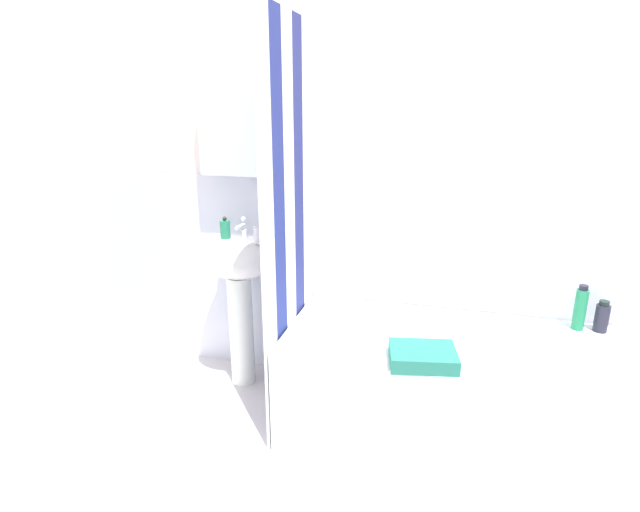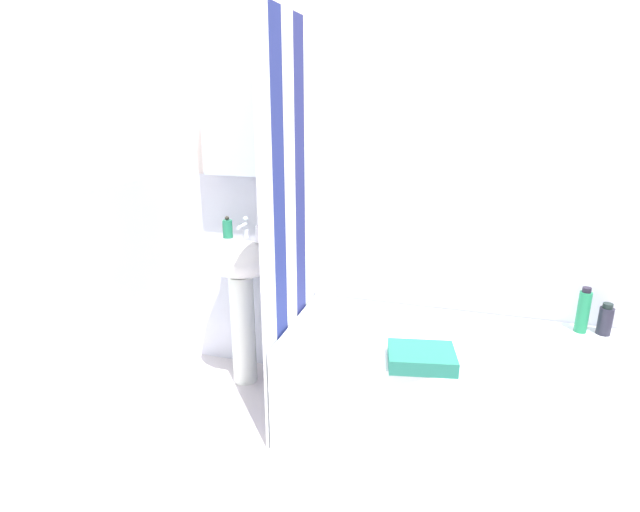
{
  "view_description": "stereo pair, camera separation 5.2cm",
  "coord_description": "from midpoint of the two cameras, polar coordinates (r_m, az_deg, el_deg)",
  "views": [
    {
      "loc": [
        0.16,
        -1.4,
        1.62
      ],
      "look_at": [
        -0.43,
        0.77,
        0.91
      ],
      "focal_mm": 28.08,
      "sensor_mm": 36.0,
      "label": 1
    },
    {
      "loc": [
        0.21,
        -1.39,
        1.62
      ],
      "look_at": [
        -0.43,
        0.77,
        0.91
      ],
      "focal_mm": 28.08,
      "sensor_mm": 36.0,
      "label": 2
    }
  ],
  "objects": [
    {
      "name": "sink",
      "position": [
        2.87,
        -8.5,
        -2.87
      ],
      "size": [
        0.44,
        0.34,
        0.87
      ],
      "color": "white",
      "rests_on": "ground_plane"
    },
    {
      "name": "shower_curtain",
      "position": [
        2.47,
        -2.85,
        2.85
      ],
      "size": [
        0.01,
        0.74,
        2.0
      ],
      "color": "white",
      "rests_on": "ground_plane"
    },
    {
      "name": "towel_folded",
      "position": [
        2.25,
        12.15,
        -11.24
      ],
      "size": [
        0.32,
        0.27,
        0.07
      ],
      "primitive_type": "cube",
      "rotation": [
        0.0,
        0.0,
        0.19
      ],
      "color": "#247462",
      "rests_on": "bathtub"
    },
    {
      "name": "wall_back_tiled",
      "position": [
        2.72,
        11.26,
        6.93
      ],
      "size": [
        3.6,
        0.18,
        2.4
      ],
      "color": "white",
      "rests_on": "ground_plane"
    },
    {
      "name": "soap_dispenser",
      "position": [
        2.89,
        -9.98,
        3.11
      ],
      "size": [
        0.06,
        0.06,
        0.13
      ],
      "color": "#207952",
      "rests_on": "sink"
    },
    {
      "name": "toothbrush_cup",
      "position": [
        2.79,
        -6.19,
        2.52
      ],
      "size": [
        0.06,
        0.06,
        0.09
      ],
      "primitive_type": "cylinder",
      "color": "silver",
      "rests_on": "sink"
    },
    {
      "name": "faucet",
      "position": [
        2.85,
        -8.07,
        3.19
      ],
      "size": [
        0.03,
        0.12,
        0.12
      ],
      "color": "silver",
      "rests_on": "sink"
    },
    {
      "name": "wall_left_tiled",
      "position": [
        2.52,
        -28.06,
        3.88
      ],
      "size": [
        0.07,
        1.81,
        2.4
      ],
      "color": "silver",
      "rests_on": "ground_plane"
    },
    {
      "name": "bathtub",
      "position": [
        2.63,
        15.02,
        -14.38
      ],
      "size": [
        1.6,
        0.74,
        0.52
      ],
      "primitive_type": "cube",
      "color": "white",
      "rests_on": "ground_plane"
    },
    {
      "name": "body_wash_bottle",
      "position": [
        2.79,
        28.29,
        -5.54
      ],
      "size": [
        0.06,
        0.06,
        0.23
      ],
      "color": "#1F8151",
      "rests_on": "bathtub"
    },
    {
      "name": "conditioner_bottle",
      "position": [
        2.83,
        30.21,
        -6.32
      ],
      "size": [
        0.07,
        0.07,
        0.16
      ],
      "color": "#262434",
      "rests_on": "bathtub"
    }
  ]
}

